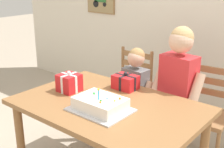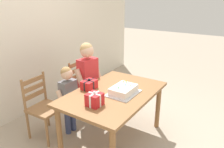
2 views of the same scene
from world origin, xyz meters
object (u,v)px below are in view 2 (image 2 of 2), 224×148
dining_table (114,98)px  birthday_cake (123,90)px  gift_box_beside_cake (89,85)px  child_younger (68,94)px  chair_right (84,86)px  child_older (88,75)px  gift_box_red_large (95,99)px  chair_left (43,107)px

dining_table → birthday_cake: bearing=-75.4°
gift_box_beside_cake → child_younger: (-0.11, 0.31, -0.18)m
gift_box_beside_cake → chair_right: chair_right is taller
chair_right → birthday_cake: bearing=-111.7°
gift_box_beside_cake → birthday_cake: bearing=-75.3°
birthday_cake → child_older: bearing=73.9°
gift_box_beside_cake → child_older: (0.35, 0.31, -0.02)m
birthday_cake → child_younger: size_ratio=0.42×
gift_box_red_large → gift_box_beside_cake: (0.34, 0.35, -0.01)m
gift_box_red_large → gift_box_beside_cake: size_ratio=0.88×
gift_box_red_large → child_younger: 0.73m
chair_left → child_older: child_older is taller
gift_box_red_large → child_younger: (0.23, 0.66, -0.19)m
gift_box_red_large → birthday_cake: bearing=-14.8°
gift_box_red_large → chair_left: bearing=91.6°
gift_box_red_large → child_older: 0.96m
chair_left → child_younger: size_ratio=0.88×
birthday_cake → child_older: child_older is taller
child_older → chair_right: bearing=53.7°
gift_box_beside_cake → child_younger: bearing=109.1°
dining_table → gift_box_red_large: size_ratio=7.82×
gift_box_red_large → chair_right: bearing=46.2°
gift_box_beside_cake → chair_left: (-0.37, 0.56, -0.35)m
birthday_cake → dining_table: bearing=104.6°
child_older → child_younger: child_older is taller
chair_left → chair_right: size_ratio=1.00×
birthday_cake → chair_left: bearing=115.3°
gift_box_red_large → chair_right: (0.88, 0.92, -0.36)m
dining_table → birthday_cake: size_ratio=3.31×
dining_table → chair_right: (0.45, 0.91, -0.19)m
dining_table → chair_left: size_ratio=1.58×
chair_left → chair_right: (0.91, -0.00, 0.00)m
dining_table → child_younger: (-0.20, 0.65, -0.02)m
dining_table → child_older: child_older is taller
child_older → gift_box_red_large: bearing=-136.3°
chair_left → gift_box_beside_cake: bearing=-57.0°
chair_left → child_younger: 0.40m
dining_table → chair_right: chair_right is taller
chair_right → gift_box_beside_cake: bearing=-133.8°
gift_box_red_large → chair_left: 0.99m
birthday_cake → chair_left: size_ratio=0.48×
gift_box_beside_cake → chair_left: bearing=123.0°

